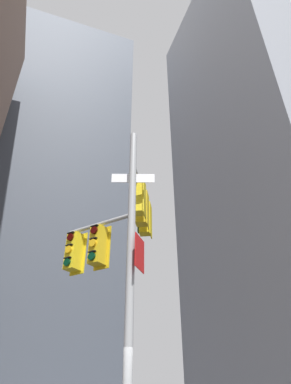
# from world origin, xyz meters

# --- Properties ---
(building_tower_right) EXTENTS (13.33, 13.33, 35.48)m
(building_tower_right) POSITION_xyz_m (14.83, 8.15, 17.74)
(building_tower_right) COLOR #9399A3
(building_tower_right) RESTS_ON ground
(building_mid_block) EXTENTS (15.66, 15.66, 43.95)m
(building_mid_block) POSITION_xyz_m (-2.39, 27.42, 21.98)
(building_mid_block) COLOR #4C5460
(building_mid_block) RESTS_ON ground
(signal_pole_assembly) EXTENTS (2.77, 2.73, 8.15)m
(signal_pole_assembly) POSITION_xyz_m (0.07, 0.89, 5.30)
(signal_pole_assembly) COLOR #9EA0A3
(signal_pole_assembly) RESTS_ON ground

